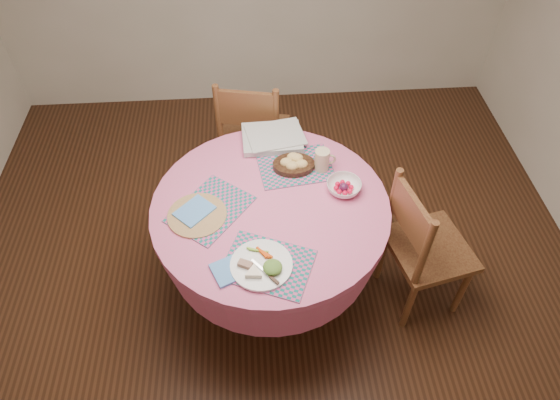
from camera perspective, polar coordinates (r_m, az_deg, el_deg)
The scene contains 16 objects.
ground at distance 3.17m, azimuth -0.91°, elevation -9.65°, with size 4.00×4.00×0.00m, color #331C0F.
room_envelope at distance 1.97m, azimuth -1.54°, elevation 18.71°, with size 4.01×4.01×2.71m.
dining_table at distance 2.72m, azimuth -1.05°, elevation -3.26°, with size 1.24×1.24×0.75m.
chair_right at distance 2.84m, azimuth 15.96°, elevation -5.08°, with size 0.50×0.52×0.94m.
chair_back at distance 3.38m, azimuth -3.19°, elevation 7.61°, with size 0.52×0.50×0.95m.
placemat_front at distance 2.33m, azimuth -1.42°, elevation -7.40°, with size 0.40×0.30×0.01m, color #126964.
placemat_left at distance 2.57m, azimuth -7.95°, elevation -1.06°, with size 0.40×0.30×0.01m, color #126964.
placemat_back at distance 2.77m, azimuth 1.76°, elevation 3.88°, with size 0.40×0.30×0.01m, color #126964.
wicker_trivet at distance 2.55m, azimuth -9.45°, elevation -1.73°, with size 0.30×0.30×0.01m, color #956840.
napkin_near at distance 2.32m, azimuth -5.46°, elevation -7.85°, with size 0.18×0.14×0.01m, color #5592DC.
napkin_far at distance 2.56m, azimuth -9.74°, elevation -1.28°, with size 0.18×0.14×0.01m, color #5592DC.
dinner_plate at distance 2.31m, azimuth -1.98°, elevation -7.39°, with size 0.29×0.29×0.05m.
bread_bowl at distance 2.74m, azimuth 1.59°, elevation 4.22°, with size 0.23×0.23×0.08m.
latte_mug at distance 2.72m, azimuth 4.87°, elevation 4.60°, with size 0.12×0.08×0.12m.
fruit_bowl at distance 2.64m, azimuth 7.30°, elevation 1.49°, with size 0.20×0.20×0.06m.
newspaper_stack at distance 2.91m, azimuth -0.86°, elevation 7.17°, with size 0.37×0.31×0.04m.
Camera 1 is at (-0.07, -1.72, 2.66)m, focal length 32.00 mm.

